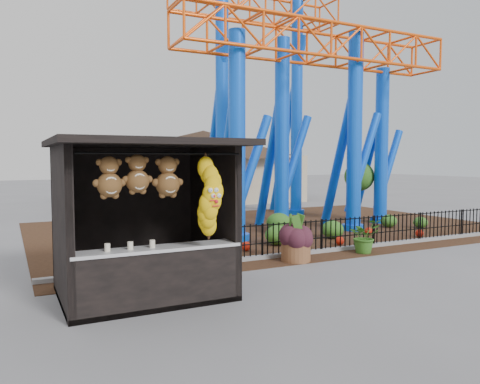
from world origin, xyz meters
name	(u,v)px	position (x,y,z in m)	size (l,w,h in m)	color
ground	(299,290)	(0.00, 0.00, 0.00)	(120.00, 120.00, 0.00)	slate
mulch_bed	(271,228)	(4.00, 8.00, 0.01)	(18.00, 12.00, 0.02)	#331E11
curb	(354,247)	(4.00, 3.00, 0.06)	(18.00, 0.18, 0.12)	gray
prize_booth	(148,222)	(-2.97, 0.91, 1.53)	(3.50, 3.40, 3.12)	black
picket_fence	(377,231)	(4.90, 3.00, 0.50)	(12.20, 0.06, 1.00)	black
roller_coaster	(293,68)	(5.12, 8.23, 6.44)	(11.00, 6.37, 10.82)	blue
terracotta_planter	(296,251)	(1.49, 2.39, 0.28)	(0.79, 0.79, 0.55)	brown
planter_foliage	(296,229)	(1.49, 2.39, 0.87)	(0.70, 0.70, 0.64)	#35151F
potted_plant	(364,236)	(3.89, 2.43, 0.51)	(0.91, 0.79, 1.02)	#204C16
landscaping	(318,227)	(4.55, 5.58, 0.33)	(8.78, 3.70, 0.74)	#2D5D1B
pavilion	(204,154)	(6.00, 20.00, 3.07)	(15.00, 15.00, 4.80)	#BFAD8C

